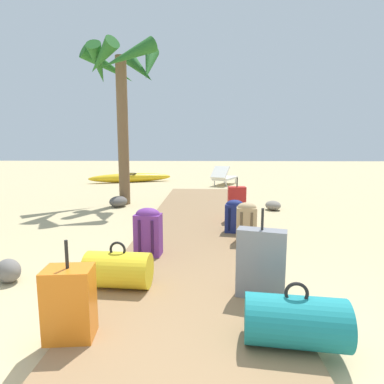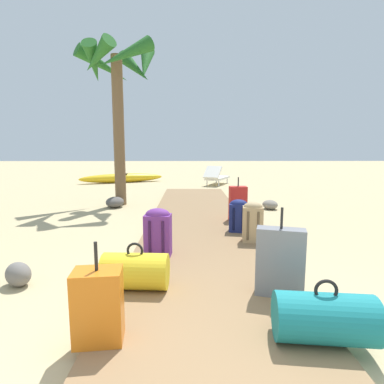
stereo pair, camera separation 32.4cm
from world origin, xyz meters
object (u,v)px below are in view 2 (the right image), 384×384
object	(u,v)px
duffel_bag_teal	(324,318)
suitcase_orange	(98,306)
backpack_purple	(158,231)
duffel_bag_yellow	(135,271)
palm_tree_far_left	(118,78)
backpack_tan	(253,221)
lounge_chair	(216,177)
backpack_navy	(238,215)
suitcase_grey	(280,262)
suitcase_red	(238,203)
kayak	(122,178)

from	to	relation	value
duffel_bag_teal	suitcase_orange	world-z (taller)	suitcase_orange
backpack_purple	duffel_bag_yellow	bearing A→B (deg)	-98.01
palm_tree_far_left	backpack_tan	bearing A→B (deg)	-52.61
backpack_tan	lounge_chair	bearing A→B (deg)	88.82
backpack_navy	duffel_bag_teal	bearing A→B (deg)	-87.31
suitcase_orange	suitcase_grey	bearing A→B (deg)	24.66
backpack_purple	palm_tree_far_left	distance (m)	5.10
lounge_chair	palm_tree_far_left	bearing A→B (deg)	-123.54
backpack_navy	suitcase_red	size ratio (longest dim) A/B	0.65
palm_tree_far_left	lounge_chair	world-z (taller)	palm_tree_far_left
lounge_chair	backpack_navy	bearing A→B (deg)	-92.21
suitcase_orange	backpack_tan	distance (m)	2.84
backpack_tan	lounge_chair	world-z (taller)	lounge_chair
backpack_purple	palm_tree_far_left	world-z (taller)	palm_tree_far_left
backpack_tan	backpack_purple	bearing A→B (deg)	-155.92
backpack_purple	kayak	world-z (taller)	backpack_purple
duffel_bag_yellow	kayak	xyz separation A→B (m)	(-2.30, 10.15, -0.06)
duffel_bag_yellow	suitcase_red	distance (m)	3.22
suitcase_grey	suitcase_orange	bearing A→B (deg)	-155.34
duffel_bag_yellow	palm_tree_far_left	distance (m)	5.91
backpack_navy	backpack_tan	xyz separation A→B (m)	(0.12, -0.56, 0.03)
backpack_navy	lounge_chair	size ratio (longest dim) A/B	0.32
backpack_tan	palm_tree_far_left	distance (m)	5.18
duffel_bag_teal	kayak	distance (m)	11.64
duffel_bag_yellow	backpack_tan	distance (m)	2.12
duffel_bag_teal	lounge_chair	xyz separation A→B (m)	(0.14, 10.13, 0.07)
backpack_purple	suitcase_grey	bearing A→B (deg)	-41.05
suitcase_grey	suitcase_red	size ratio (longest dim) A/B	1.01
suitcase_grey	lounge_chair	xyz separation A→B (m)	(0.25, 9.42, -0.07)
duffel_bag_teal	kayak	size ratio (longest dim) A/B	0.21
backpack_purple	backpack_tan	bearing A→B (deg)	24.08
backpack_tan	suitcase_grey	bearing A→B (deg)	-93.17
duffel_bag_teal	kayak	xyz separation A→B (m)	(-3.78, 11.01, -0.06)
duffel_bag_teal	duffel_bag_yellow	xyz separation A→B (m)	(-1.48, 0.86, -0.00)
suitcase_grey	lounge_chair	bearing A→B (deg)	88.47
suitcase_grey	kayak	distance (m)	10.93
kayak	suitcase_grey	bearing A→B (deg)	-70.39
backpack_navy	palm_tree_far_left	xyz separation A→B (m)	(-2.55, 2.93, 2.79)
suitcase_grey	backpack_navy	size ratio (longest dim) A/B	1.56
backpack_purple	duffel_bag_yellow	world-z (taller)	backpack_purple
suitcase_red	duffel_bag_yellow	bearing A→B (deg)	-116.93
suitcase_grey	backpack_purple	xyz separation A→B (m)	(-1.24, 1.08, 0.00)
duffel_bag_teal	backpack_tan	distance (m)	2.39
suitcase_orange	kayak	world-z (taller)	suitcase_orange
duffel_bag_teal	backpack_purple	distance (m)	2.25
suitcase_grey	kayak	bearing A→B (deg)	109.61
duffel_bag_yellow	suitcase_red	xyz separation A→B (m)	(1.46, 2.87, 0.15)
duffel_bag_teal	backpack_navy	size ratio (longest dim) A/B	1.36
duffel_bag_yellow	suitcase_red	bearing A→B (deg)	63.07
kayak	lounge_chair	bearing A→B (deg)	-12.63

